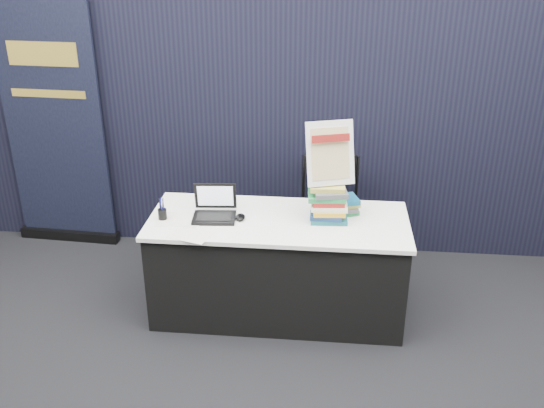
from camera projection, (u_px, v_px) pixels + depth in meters
The scene contains 15 objects.
floor at pixel (271, 357), 4.01m from camera, with size 8.00×8.00×0.00m, color black.
wall_back at pixel (306, 7), 6.89m from camera, with size 8.00×0.02×3.50m, color beige.
drape_partition at pixel (290, 114), 4.96m from camera, with size 6.00×0.08×2.40m, color black.
display_table at pixel (278, 266), 4.35m from camera, with size 1.80×0.75×0.75m.
laptop at pixel (215, 210), 4.20m from camera, with size 0.31×0.26×0.23m.
mouse at pixel (240, 217), 4.18m from camera, with size 0.07×0.11×0.03m, color black.
brochure_left at pixel (179, 220), 4.18m from camera, with size 0.30×0.21×0.00m, color white.
brochure_mid at pixel (180, 220), 4.18m from camera, with size 0.29×0.20×0.00m, color silver.
brochure_right at pixel (190, 235), 3.98m from camera, with size 0.26×0.19×0.00m, color white.
pen_cup at pixel (162, 214), 4.18m from camera, with size 0.06×0.06×0.08m, color black.
book_stack_tall at pixel (328, 203), 4.13m from camera, with size 0.25×0.20×0.26m.
book_stack_short at pixel (340, 205), 4.26m from camera, with size 0.26×0.23×0.12m.
info_sign at pixel (330, 154), 4.02m from camera, with size 0.35×0.22×0.44m.
pullup_banner at pixel (56, 138), 5.14m from camera, with size 0.92×0.15×2.15m.
stacking_chair at pixel (329, 210), 4.79m from camera, with size 0.59×0.61×0.99m.
Camera 1 is at (0.32, -3.20, 2.60)m, focal length 40.00 mm.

